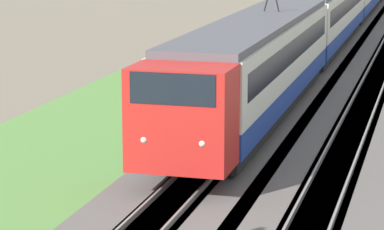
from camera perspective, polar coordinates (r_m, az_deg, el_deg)
name	(u,v)px	position (r m, az deg, el deg)	size (l,w,h in m)	color
ballast_main	(320,54)	(54.87, 8.02, 3.83)	(240.00, 4.40, 0.30)	#605B56
track_main	(320,54)	(54.87, 8.02, 3.84)	(240.00, 1.57, 0.45)	#4C4238
grass_verge	(234,52)	(55.78, 2.66, 3.97)	(240.00, 8.49, 0.12)	#5B8E42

